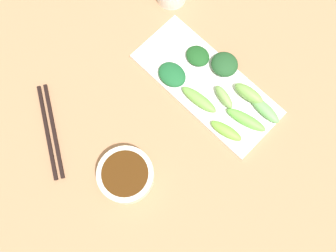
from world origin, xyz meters
TOP-DOWN VIEW (x-y plane):
  - tabletop at (0.00, 0.00)m, footprint 2.10×2.10m
  - sauce_bowl at (-0.17, -0.02)m, footprint 0.12×0.12m
  - serving_plate at (0.12, -0.00)m, footprint 0.16×0.36m
  - broccoli_stalk_0 at (0.06, -0.11)m, footprint 0.04×0.08m
  - broccoli_leafy_1 at (0.18, 0.00)m, footprint 0.06×0.07m
  - broccoli_stalk_2 at (0.11, -0.13)m, footprint 0.05×0.10m
  - broccoli_stalk_3 at (0.16, -0.09)m, footprint 0.04×0.08m
  - broccoli_stalk_4 at (0.16, -0.14)m, footprint 0.03×0.09m
  - broccoli_leafy_5 at (0.15, 0.06)m, footprint 0.05×0.06m
  - broccoli_stalk_6 at (0.07, -0.02)m, footprint 0.04×0.10m
  - broccoli_leafy_7 at (0.07, 0.07)m, footprint 0.06×0.07m
  - broccoli_stalk_8 at (0.11, -0.05)m, footprint 0.04×0.07m
  - chopsticks at (-0.22, 0.18)m, footprint 0.14×0.21m

SIDE VIEW (x-z plane):
  - tabletop at x=0.00m, z-range 0.00..0.02m
  - chopsticks at x=-0.22m, z-range 0.02..0.03m
  - serving_plate at x=0.12m, z-range 0.02..0.03m
  - broccoli_leafy_5 at x=0.15m, z-range 0.03..0.05m
  - broccoli_stalk_0 at x=0.06m, z-range 0.03..0.05m
  - broccoli_stalk_4 at x=0.16m, z-range 0.03..0.05m
  - broccoli_stalk_6 at x=0.07m, z-range 0.03..0.05m
  - broccoli_leafy_7 at x=0.07m, z-range 0.03..0.05m
  - broccoli_stalk_2 at x=0.11m, z-range 0.03..0.06m
  - sauce_bowl at x=-0.17m, z-range 0.02..0.07m
  - broccoli_stalk_8 at x=0.11m, z-range 0.03..0.06m
  - broccoli_leafy_1 at x=0.18m, z-range 0.03..0.06m
  - broccoli_stalk_3 at x=0.16m, z-range 0.03..0.06m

